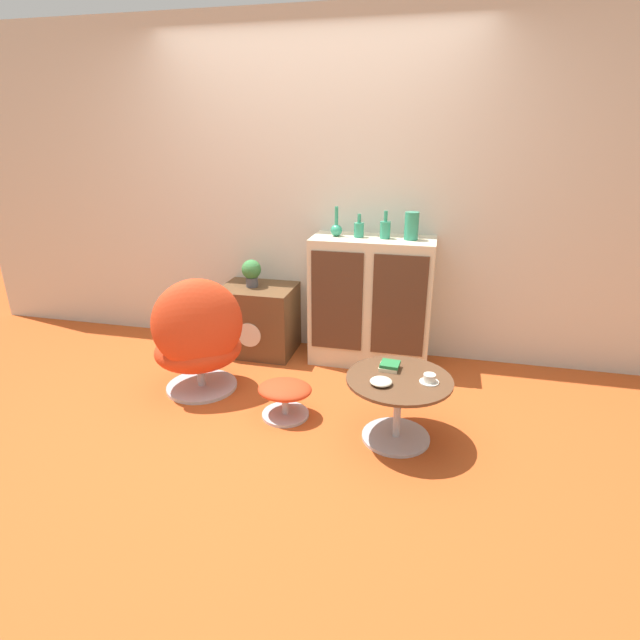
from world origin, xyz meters
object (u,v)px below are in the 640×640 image
(vase_leftmost, at_px, (336,229))
(teacup, at_px, (429,379))
(vase_rightmost, at_px, (411,226))
(bowl, at_px, (381,382))
(vase_inner_right, at_px, (385,229))
(book_stack, at_px, (389,366))
(tv_console, at_px, (259,319))
(ottoman, at_px, (285,394))
(potted_plant, at_px, (251,271))
(sideboard, at_px, (371,302))
(egg_chair, at_px, (198,338))
(vase_inner_left, at_px, (359,229))
(coffee_table, at_px, (398,399))

(vase_leftmost, xyz_separation_m, teacup, (0.78, -1.08, -0.63))
(vase_rightmost, distance_m, bowl, 1.36)
(vase_leftmost, relative_size, vase_rightmost, 1.11)
(vase_inner_right, height_order, teacup, vase_inner_right)
(vase_leftmost, relative_size, book_stack, 1.81)
(tv_console, distance_m, ottoman, 1.09)
(tv_console, distance_m, vase_rightmost, 1.46)
(potted_plant, height_order, book_stack, potted_plant)
(ottoman, relative_size, potted_plant, 1.59)
(vase_rightmost, xyz_separation_m, bowl, (-0.05, -1.17, -0.68))
(tv_console, bearing_deg, vase_inner_right, 1.84)
(sideboard, bearing_deg, egg_chair, -143.72)
(vase_inner_right, relative_size, teacup, 1.82)
(vase_inner_right, xyz_separation_m, vase_rightmost, (0.19, 0.00, 0.03))
(vase_leftmost, height_order, vase_rightmost, vase_leftmost)
(sideboard, bearing_deg, potted_plant, -178.35)
(teacup, bearing_deg, vase_rightmost, 101.31)
(tv_console, xyz_separation_m, bowl, (1.16, -1.14, 0.15))
(vase_inner_right, relative_size, vase_rightmost, 1.01)
(tv_console, relative_size, teacup, 5.31)
(ottoman, xyz_separation_m, book_stack, (0.66, 0.01, 0.27))
(book_stack, relative_size, bowl, 0.96)
(egg_chair, relative_size, ottoman, 2.45)
(vase_leftmost, bearing_deg, potted_plant, -177.35)
(book_stack, bearing_deg, vase_rightmost, 88.58)
(tv_console, bearing_deg, sideboard, 1.76)
(sideboard, height_order, vase_inner_right, vase_inner_right)
(vase_inner_right, distance_m, vase_rightmost, 0.19)
(vase_inner_left, bearing_deg, egg_chair, -140.56)
(vase_rightmost, height_order, book_stack, vase_rightmost)
(egg_chair, xyz_separation_m, vase_rightmost, (1.36, 0.80, 0.70))
(vase_leftmost, relative_size, potted_plant, 1.00)
(vase_inner_left, bearing_deg, tv_console, -177.72)
(vase_rightmost, relative_size, book_stack, 1.64)
(ottoman, bearing_deg, vase_leftmost, 82.71)
(egg_chair, relative_size, potted_plant, 3.90)
(vase_leftmost, height_order, vase_inner_right, vase_leftmost)
(ottoman, relative_size, vase_rightmost, 1.75)
(vase_inner_right, height_order, vase_rightmost, vase_inner_right)
(coffee_table, distance_m, vase_inner_left, 1.40)
(tv_console, relative_size, vase_leftmost, 2.66)
(sideboard, relative_size, vase_rightmost, 4.99)
(tv_console, relative_size, vase_inner_right, 2.92)
(potted_plant, distance_m, teacup, 1.82)
(vase_inner_right, bearing_deg, sideboard, -177.36)
(egg_chair, xyz_separation_m, ottoman, (0.68, -0.18, -0.25))
(coffee_table, height_order, vase_rightmost, vase_rightmost)
(vase_inner_left, xyz_separation_m, book_stack, (0.36, -0.97, -0.63))
(sideboard, xyz_separation_m, vase_inner_right, (0.08, 0.00, 0.57))
(vase_inner_right, height_order, potted_plant, vase_inner_right)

